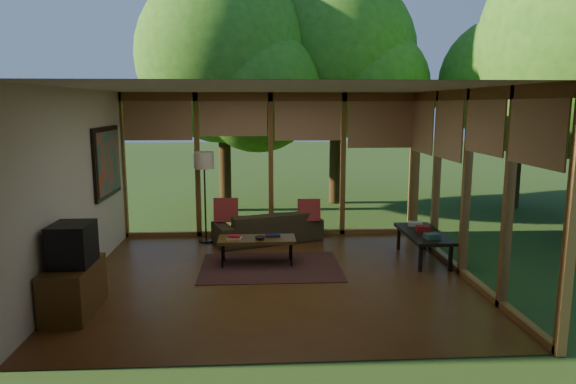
{
  "coord_description": "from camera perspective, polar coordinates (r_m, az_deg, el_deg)",
  "views": [
    {
      "loc": [
        -0.26,
        -7.13,
        2.48
      ],
      "look_at": [
        0.22,
        0.7,
        1.14
      ],
      "focal_mm": 32.0,
      "sensor_mm": 36.0,
      "label": 1
    }
  ],
  "objects": [
    {
      "name": "television",
      "position": [
        6.6,
        -22.85,
        -5.38
      ],
      "size": [
        0.45,
        0.55,
        0.5
      ],
      "primitive_type": "cube",
      "color": "black",
      "rests_on": "media_cabinet"
    },
    {
      "name": "wall_painting",
      "position": [
        8.92,
        -19.44,
        3.17
      ],
      "size": [
        0.06,
        1.35,
        1.15
      ],
      "color": "black",
      "rests_on": "wall_left"
    },
    {
      "name": "console_book_c",
      "position": [
        8.95,
        13.93,
        -3.45
      ],
      "size": [
        0.26,
        0.21,
        0.06
      ],
      "primitive_type": "cube",
      "rotation": [
        0.0,
        0.0,
        -0.2
      ],
      "color": "beige",
      "rests_on": "side_console"
    },
    {
      "name": "ceiling",
      "position": [
        7.13,
        -1.42,
        11.47
      ],
      "size": [
        5.5,
        5.5,
        0.0
      ],
      "primitive_type": "plane",
      "rotation": [
        3.14,
        0.0,
        0.0
      ],
      "color": "silver",
      "rests_on": "ground"
    },
    {
      "name": "tree_ne",
      "position": [
        13.12,
        5.37,
        15.03
      ],
      "size": [
        3.89,
        3.89,
        5.66
      ],
      "color": "#392715",
      "rests_on": "ground"
    },
    {
      "name": "media_cabinet",
      "position": [
        6.76,
        -22.7,
        -9.88
      ],
      "size": [
        0.5,
        1.0,
        0.6
      ],
      "primitive_type": "cube",
      "color": "brown",
      "rests_on": "floor"
    },
    {
      "name": "console_book_b",
      "position": [
        8.58,
        14.73,
        -3.96
      ],
      "size": [
        0.21,
        0.16,
        0.09
      ],
      "primitive_type": "cube",
      "rotation": [
        0.0,
        0.0,
        -0.09
      ],
      "color": "maroon",
      "rests_on": "side_console"
    },
    {
      "name": "pillow_right",
      "position": [
        9.32,
        2.34,
        -2.06
      ],
      "size": [
        0.4,
        0.22,
        0.42
      ],
      "primitive_type": "cube",
      "rotation": [
        -0.21,
        0.0,
        0.0
      ],
      "color": "maroon",
      "rests_on": "sofa"
    },
    {
      "name": "side_console",
      "position": [
        8.55,
        14.81,
        -4.63
      ],
      "size": [
        0.6,
        1.4,
        0.46
      ],
      "color": "black",
      "rests_on": "floor"
    },
    {
      "name": "ct_book_side",
      "position": [
        8.12,
        -1.71,
        -4.84
      ],
      "size": [
        0.24,
        0.19,
        0.03
      ],
      "primitive_type": "cube",
      "rotation": [
        0.0,
        0.0,
        0.11
      ],
      "color": "black",
      "rests_on": "coffee_table"
    },
    {
      "name": "floor_lamp",
      "position": [
        9.28,
        -9.3,
        2.93
      ],
      "size": [
        0.36,
        0.36,
        1.65
      ],
      "color": "black",
      "rests_on": "floor"
    },
    {
      "name": "tree_nw",
      "position": [
        12.19,
        -7.25,
        14.68
      ],
      "size": [
        3.94,
        3.94,
        5.53
      ],
      "color": "#392715",
      "rests_on": "ground"
    },
    {
      "name": "ct_book_upper",
      "position": [
        7.99,
        -6.0,
        -4.91
      ],
      "size": [
        0.21,
        0.17,
        0.03
      ],
      "primitive_type": "cube",
      "rotation": [
        0.0,
        0.0,
        -0.16
      ],
      "color": "maroon",
      "rests_on": "coffee_table"
    },
    {
      "name": "wall_front",
      "position": [
        4.77,
        -0.27,
        -4.0
      ],
      "size": [
        5.5,
        0.04,
        2.7
      ],
      "primitive_type": "cube",
      "color": "silver",
      "rests_on": "ground"
    },
    {
      "name": "window_wall_right",
      "position": [
        7.82,
        19.21,
        0.85
      ],
      "size": [
        0.12,
        5.0,
        2.7
      ],
      "primitive_type": "cube",
      "color": "brown",
      "rests_on": "ground"
    },
    {
      "name": "coffee_table",
      "position": [
        8.05,
        -3.48,
        -5.36
      ],
      "size": [
        1.2,
        0.5,
        0.43
      ],
      "color": "brown",
      "rests_on": "floor"
    },
    {
      "name": "console_book_a",
      "position": [
        8.17,
        15.7,
        -4.74
      ],
      "size": [
        0.25,
        0.2,
        0.08
      ],
      "primitive_type": "cube",
      "rotation": [
        0.0,
        0.0,
        0.23
      ],
      "color": "#31564F",
      "rests_on": "side_console"
    },
    {
      "name": "ct_bowl",
      "position": [
        7.93,
        -3.12,
        -5.05
      ],
      "size": [
        0.16,
        0.16,
        0.07
      ],
      "primitive_type": "ellipsoid",
      "color": "black",
      "rests_on": "coffee_table"
    },
    {
      "name": "window_wall_back",
      "position": [
        9.7,
        -1.92,
        3.01
      ],
      "size": [
        5.5,
        0.12,
        2.7
      ],
      "primitive_type": "cube",
      "color": "brown",
      "rests_on": "ground"
    },
    {
      "name": "exterior_lawn",
      "position": [
        17.41,
        24.9,
        0.57
      ],
      "size": [
        40.0,
        40.0,
        0.0
      ],
      "primitive_type": "plane",
      "color": "#2A4A1B",
      "rests_on": "ground"
    },
    {
      "name": "wall_left",
      "position": [
        7.63,
        -22.47,
        0.45
      ],
      "size": [
        0.04,
        5.0,
        2.7
      ],
      "primitive_type": "cube",
      "color": "silver",
      "rests_on": "ground"
    },
    {
      "name": "rug",
      "position": [
        8.0,
        -1.94,
        -8.32
      ],
      "size": [
        2.14,
        1.52,
        0.01
      ],
      "primitive_type": "cube",
      "color": "brown",
      "rests_on": "floor"
    },
    {
      "name": "tree_far",
      "position": [
        13.33,
        23.28,
        10.92
      ],
      "size": [
        3.2,
        3.2,
        4.56
      ],
      "color": "#392715",
      "rests_on": "ground"
    },
    {
      "name": "sofa",
      "position": [
        9.39,
        -2.27,
        -3.85
      ],
      "size": [
        2.07,
        1.34,
        0.56
      ],
      "primitive_type": "imported",
      "rotation": [
        0.0,
        0.0,
        3.48
      ],
      "color": "#3C341E",
      "rests_on": "floor"
    },
    {
      "name": "pillow_left",
      "position": [
        9.29,
        -6.91,
        -2.06
      ],
      "size": [
        0.43,
        0.23,
        0.46
      ],
      "primitive_type": "cube",
      "rotation": [
        -0.21,
        0.0,
        0.0
      ],
      "color": "maroon",
      "rests_on": "sofa"
    },
    {
      "name": "floor",
      "position": [
        7.55,
        -1.33,
        -9.47
      ],
      "size": [
        5.5,
        5.5,
        0.0
      ],
      "primitive_type": "plane",
      "color": "brown",
      "rests_on": "ground"
    },
    {
      "name": "ct_book_lower",
      "position": [
        8.0,
        -6.0,
        -5.12
      ],
      "size": [
        0.24,
        0.19,
        0.03
      ],
      "primitive_type": "cube",
      "rotation": [
        0.0,
        0.0,
        -0.12
      ],
      "color": "beige",
      "rests_on": "coffee_table"
    }
  ]
}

